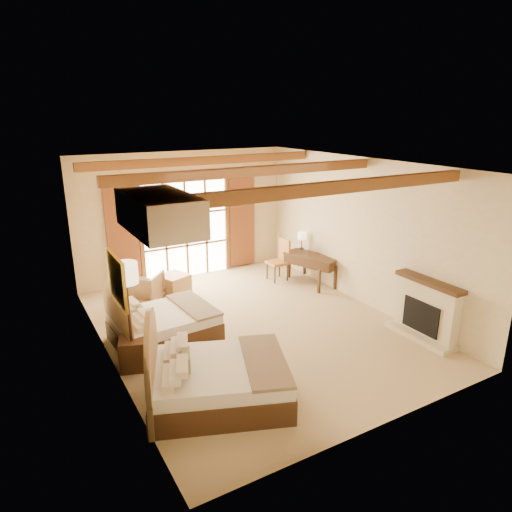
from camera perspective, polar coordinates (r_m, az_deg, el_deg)
floor at (r=9.22m, az=-0.43°, el=-8.81°), size 7.00×7.00×0.00m
wall_back at (r=11.72m, az=-8.92°, el=5.03°), size 5.50×0.00×5.50m
wall_left at (r=7.74m, az=-18.52°, el=-2.20°), size 0.00×7.00×7.00m
wall_right at (r=10.22m, az=13.13°, el=2.94°), size 0.00×7.00×7.00m
ceiling at (r=8.32m, az=-0.48°, el=11.37°), size 7.00×7.00×0.00m
ceiling_beams at (r=8.33m, az=-0.48°, el=10.55°), size 5.39×4.60×0.18m
french_doors at (r=11.74m, az=-8.73°, el=3.31°), size 3.95×0.08×2.60m
fireplace at (r=9.17m, az=20.42°, el=-6.63°), size 0.46×1.40×1.16m
painting at (r=7.00m, az=-16.98°, el=-2.81°), size 0.06×0.95×0.75m
canopy_valance at (r=5.58m, az=-12.02°, el=5.35°), size 0.70×1.40×0.45m
bed_near at (r=6.86m, az=-5.79°, el=-15.15°), size 2.51×2.12×1.32m
bed_far at (r=8.72m, az=-12.22°, el=-8.24°), size 1.91×1.50×1.19m
nightstand at (r=8.01m, az=-15.05°, el=-11.68°), size 0.56×0.56×0.53m
floor_lamp at (r=7.41m, az=-15.97°, el=-2.90°), size 0.40×0.40×1.87m
armchair at (r=10.53m, az=-13.89°, el=-3.82°), size 1.07×1.08×0.70m
ottoman at (r=10.99m, az=-10.18°, el=-3.41°), size 0.77×0.77×0.43m
desk at (r=11.42m, az=6.96°, el=-1.51°), size 1.02×1.48×0.73m
desk_chair at (r=11.60m, az=2.79°, el=-1.43°), size 0.47×0.47×1.06m
desk_lamp at (r=11.72m, az=5.77°, el=2.47°), size 0.22×0.22×0.44m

